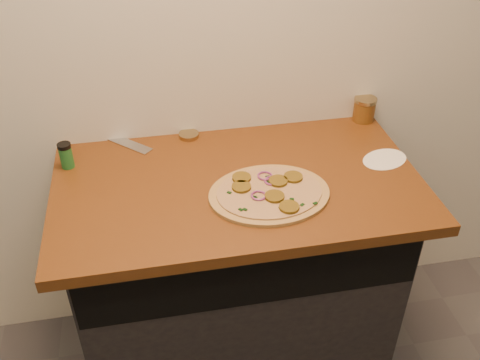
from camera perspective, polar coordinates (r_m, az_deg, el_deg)
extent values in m
cube|color=beige|center=(1.84, -2.27, 17.60)|extent=(4.00, 0.02, 2.70)
cube|color=black|center=(2.08, -0.37, -10.06)|extent=(1.10, 0.60, 0.86)
cube|color=brown|center=(1.76, -0.24, -0.50)|extent=(1.20, 0.70, 0.04)
cylinder|color=tan|center=(1.68, 3.14, -1.50)|extent=(0.39, 0.39, 0.01)
cylinder|color=#CFBF89|center=(1.68, 3.15, -1.27)|extent=(0.34, 0.34, 0.00)
cylinder|color=brown|center=(1.68, 0.15, -0.73)|extent=(0.06, 0.06, 0.01)
cylinder|color=brown|center=(1.65, 3.71, -1.75)|extent=(0.06, 0.06, 0.01)
cylinder|color=brown|center=(1.73, 5.70, 0.33)|extent=(0.06, 0.06, 0.01)
cylinder|color=brown|center=(1.72, 0.17, 0.25)|extent=(0.06, 0.06, 0.01)
cylinder|color=brown|center=(1.71, 4.09, -0.11)|extent=(0.06, 0.06, 0.01)
cylinder|color=brown|center=(1.61, 5.27, -2.88)|extent=(0.06, 0.06, 0.01)
torus|color=#7B2E6D|center=(1.73, 2.68, 0.45)|extent=(0.05, 0.05, 0.01)
torus|color=#7B2E6D|center=(1.65, 2.00, -1.66)|extent=(0.05, 0.05, 0.01)
torus|color=#7B2E6D|center=(1.71, 3.41, -0.08)|extent=(0.05, 0.05, 0.01)
cube|color=black|center=(1.73, 5.09, 0.05)|extent=(0.01, 0.02, 0.00)
cube|color=black|center=(1.63, 6.65, -2.63)|extent=(0.02, 0.02, 0.00)
cube|color=black|center=(1.71, 3.01, -0.26)|extent=(0.02, 0.02, 0.00)
cube|color=black|center=(1.60, 0.07, -3.18)|extent=(0.02, 0.02, 0.00)
cube|color=black|center=(1.64, 8.03, -2.47)|extent=(0.02, 0.01, 0.00)
cube|color=black|center=(1.61, 4.38, -2.87)|extent=(0.02, 0.02, 0.00)
cube|color=black|center=(1.65, 1.54, -1.81)|extent=(0.02, 0.01, 0.00)
cube|color=black|center=(1.60, 0.53, -3.16)|extent=(0.02, 0.02, 0.00)
cube|color=black|center=(1.73, 2.96, 0.36)|extent=(0.01, 0.01, 0.00)
cube|color=black|center=(1.66, -1.16, -1.35)|extent=(0.02, 0.02, 0.00)
cube|color=black|center=(1.64, 5.55, -2.03)|extent=(0.02, 0.01, 0.00)
cube|color=black|center=(1.64, 1.63, -1.94)|extent=(0.02, 0.01, 0.00)
cube|color=#B7BAC1|center=(1.98, -12.19, 3.93)|extent=(0.20, 0.19, 0.01)
cube|color=black|center=(2.08, -15.36, 5.30)|extent=(0.11, 0.11, 0.02)
cylinder|color=#9B855A|center=(1.98, -5.48, 4.79)|extent=(0.08, 0.08, 0.02)
cylinder|color=#A11810|center=(2.12, 13.09, 7.20)|extent=(0.08, 0.08, 0.08)
cylinder|color=#9B855A|center=(2.10, 13.26, 8.32)|extent=(0.09, 0.09, 0.01)
cylinder|color=#206529|center=(1.88, -18.02, 2.32)|extent=(0.04, 0.04, 0.08)
cylinder|color=black|center=(1.86, -18.28, 3.49)|extent=(0.05, 0.05, 0.01)
cylinder|color=white|center=(1.91, 15.17, 2.15)|extent=(0.22, 0.22, 0.00)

